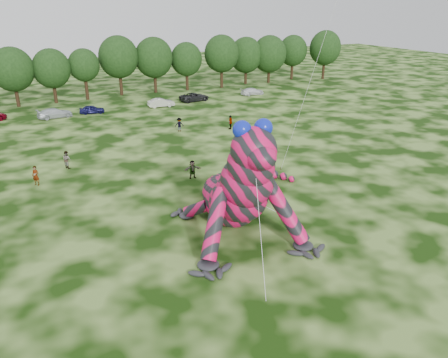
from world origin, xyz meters
name	(u,v)px	position (x,y,z in m)	size (l,w,h in m)	color
ground	(235,265)	(0.00, 0.00, 0.00)	(240.00, 240.00, 0.00)	#16330A
inflatable_gecko	(228,165)	(2.43, 5.87, 4.61)	(15.52, 18.43, 9.22)	#D60E53
tree_7	(14,77)	(-10.08, 56.80, 4.74)	(6.68, 6.01, 9.48)	black
tree_8	(53,76)	(-4.22, 56.99, 4.47)	(6.14, 5.53, 8.94)	black
tree_9	(85,74)	(1.06, 57.35, 4.34)	(5.27, 4.74, 8.68)	black
tree_10	(119,66)	(7.40, 58.58, 5.25)	(7.09, 6.38, 10.50)	black
tree_11	(154,65)	(13.79, 58.20, 5.03)	(7.01, 6.31, 10.07)	black
tree_12	(187,66)	(20.01, 57.74, 4.49)	(5.99, 5.39, 8.97)	black
tree_13	(222,61)	(27.13, 57.13, 5.06)	(6.83, 6.15, 10.13)	black
tree_14	(246,61)	(33.46, 58.72, 4.70)	(6.82, 6.14, 9.40)	black
tree_15	(269,59)	(38.47, 57.77, 4.82)	(7.17, 6.45, 9.63)	black
tree_16	(293,57)	(45.45, 59.37, 4.69)	(6.26, 5.63, 9.37)	black
tree_17	(325,55)	(51.95, 56.66, 5.15)	(6.98, 6.28, 10.30)	black
car_3	(55,113)	(-5.66, 46.19, 0.71)	(2.00, 4.92, 1.43)	silver
car_4	(92,109)	(-0.23, 46.53, 0.63)	(1.50, 3.72, 1.27)	#131348
car_5	(161,103)	(10.69, 46.02, 0.71)	(1.50, 4.29, 1.41)	beige
car_6	(194,97)	(17.30, 47.78, 0.72)	(2.40, 5.21, 1.45)	#232325
car_7	(252,91)	(28.91, 47.97, 0.64)	(1.80, 4.42, 1.28)	white
spectator_3	(230,122)	(14.72, 29.23, 0.94)	(1.10, 0.46, 1.87)	gray
spectator_2	(179,125)	(8.17, 31.23, 0.92)	(1.19, 0.68, 1.84)	gray
spectator_0	(36,176)	(-10.38, 20.13, 0.94)	(0.69, 0.45, 1.88)	gray
spectator_1	(67,159)	(-7.11, 23.58, 0.92)	(0.89, 0.70, 1.84)	gray
spectator_5	(192,169)	(3.35, 15.21, 0.91)	(1.68, 0.53, 1.81)	gray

